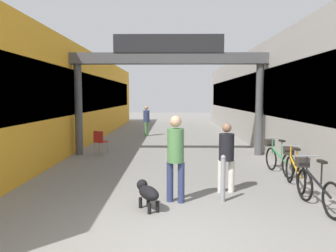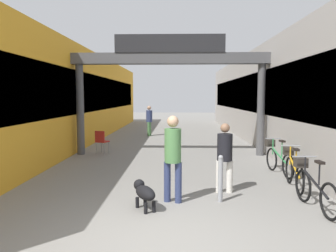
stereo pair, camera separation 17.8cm
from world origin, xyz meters
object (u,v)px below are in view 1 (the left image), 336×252
object	(u,v)px
pedestrian_carrying_crate	(146,119)
bollard_post_metal	(223,178)
bicycle_black_nearest	(315,185)
bicycle_orange_second	(294,169)
pedestrian_with_dog	(176,153)
pedestrian_companion	(226,153)
dog_on_leash	(147,192)
cafe_chair_red_nearer	(100,140)
bicycle_green_third	(277,158)

from	to	relation	value
pedestrian_carrying_crate	bollard_post_metal	bearing A→B (deg)	-77.87
bicycle_black_nearest	bicycle_orange_second	distance (m)	1.47
pedestrian_with_dog	bicycle_black_nearest	distance (m)	2.80
bicycle_black_nearest	pedestrian_companion	bearing A→B (deg)	147.15
dog_on_leash	bollard_post_metal	distance (m)	1.61
pedestrian_with_dog	bicycle_black_nearest	size ratio (longest dim) A/B	1.06
bollard_post_metal	cafe_chair_red_nearer	size ratio (longest dim) A/B	1.10
bicycle_orange_second	bicycle_green_third	xyz separation A→B (m)	(0.07, 1.43, 0.00)
pedestrian_with_dog	pedestrian_carrying_crate	bearing A→B (deg)	97.30
pedestrian_carrying_crate	bicycle_black_nearest	world-z (taller)	pedestrian_carrying_crate
pedestrian_companion	bicycle_black_nearest	distance (m)	1.92
bicycle_orange_second	bollard_post_metal	world-z (taller)	bicycle_orange_second
cafe_chair_red_nearer	pedestrian_companion	bearing A→B (deg)	-50.93
cafe_chair_red_nearer	bicycle_green_third	bearing A→B (deg)	-27.40
bicycle_black_nearest	cafe_chair_red_nearer	world-z (taller)	bicycle_black_nearest
bicycle_black_nearest	pedestrian_with_dog	bearing A→B (deg)	173.92
bicycle_black_nearest	bicycle_green_third	bearing A→B (deg)	85.88
pedestrian_with_dog	bicycle_orange_second	bearing A→B (deg)	22.36
dog_on_leash	bicycle_black_nearest	distance (m)	3.28
pedestrian_carrying_crate	bicycle_green_third	distance (m)	9.85
bollard_post_metal	bicycle_orange_second	bearing A→B (deg)	31.08
pedestrian_with_dog	pedestrian_carrying_crate	world-z (taller)	pedestrian_with_dog
bollard_post_metal	cafe_chair_red_nearer	xyz separation A→B (m)	(-3.75, 5.52, 0.04)
dog_on_leash	bicycle_orange_second	size ratio (longest dim) A/B	0.44
bicycle_orange_second	cafe_chair_red_nearer	world-z (taller)	bicycle_orange_second
bicycle_green_third	pedestrian_with_dog	bearing A→B (deg)	-138.37
bollard_post_metal	cafe_chair_red_nearer	world-z (taller)	bollard_post_metal
pedestrian_with_dog	dog_on_leash	size ratio (longest dim) A/B	2.39
pedestrian_companion	bollard_post_metal	bearing A→B (deg)	-104.77
pedestrian_companion	bollard_post_metal	world-z (taller)	pedestrian_companion
bicycle_green_third	bicycle_orange_second	bearing A→B (deg)	-92.82
pedestrian_companion	bicycle_orange_second	distance (m)	1.82
pedestrian_with_dog	bicycle_green_third	bearing A→B (deg)	41.63
cafe_chair_red_nearer	bollard_post_metal	bearing A→B (deg)	-55.78
bicycle_black_nearest	bicycle_green_third	size ratio (longest dim) A/B	1.01
dog_on_leash	cafe_chair_red_nearer	distance (m)	6.40
bollard_post_metal	pedestrian_companion	bearing A→B (deg)	75.23
pedestrian_with_dog	bicycle_green_third	xyz separation A→B (m)	(2.93, 2.61, -0.60)
dog_on_leash	bicycle_orange_second	world-z (taller)	bicycle_orange_second
bicycle_orange_second	cafe_chair_red_nearer	distance (m)	7.14
dog_on_leash	bicycle_green_third	world-z (taller)	bicycle_green_third
dog_on_leash	bicycle_black_nearest	world-z (taller)	bicycle_black_nearest
pedestrian_with_dog	bollard_post_metal	xyz separation A→B (m)	(0.98, 0.04, -0.53)
pedestrian_companion	bicycle_orange_second	xyz separation A→B (m)	(1.70, 0.46, -0.46)
pedestrian_with_dog	bicycle_orange_second	size ratio (longest dim) A/B	1.06
dog_on_leash	bicycle_green_third	xyz separation A→B (m)	(3.48, 3.04, 0.10)
pedestrian_companion	pedestrian_carrying_crate	xyz separation A→B (m)	(-2.62, 10.69, 0.05)
pedestrian_with_dog	dog_on_leash	bearing A→B (deg)	-141.43
pedestrian_carrying_crate	cafe_chair_red_nearer	world-z (taller)	pedestrian_carrying_crate
pedestrian_carrying_crate	bicycle_orange_second	world-z (taller)	pedestrian_carrying_crate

